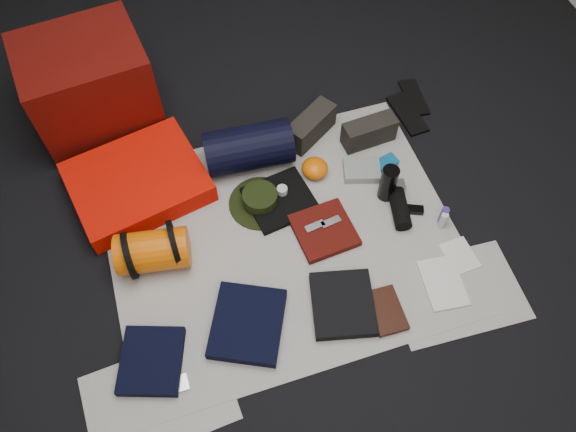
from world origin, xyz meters
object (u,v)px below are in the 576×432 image
object	(u,v)px
compact_camera	(393,187)
paperback_book	(386,311)
red_cabinet	(90,86)
sleeping_pad	(138,182)
navy_duffel	(248,148)
stuff_sack	(153,251)
water_bottle	(388,183)

from	to	relation	value
compact_camera	paperback_book	world-z (taller)	compact_camera
red_cabinet	sleeping_pad	bearing A→B (deg)	-84.89
navy_duffel	compact_camera	bearing A→B (deg)	-27.61
compact_camera	paperback_book	bearing A→B (deg)	-103.70
sleeping_pad	stuff_sack	distance (m)	0.42
water_bottle	compact_camera	world-z (taller)	water_bottle
water_bottle	navy_duffel	bearing A→B (deg)	145.25
stuff_sack	paperback_book	xyz separation A→B (m)	(0.90, -0.55, -0.08)
stuff_sack	compact_camera	xyz separation A→B (m)	(1.19, 0.03, -0.07)
stuff_sack	red_cabinet	bearing A→B (deg)	96.91
water_bottle	stuff_sack	bearing A→B (deg)	-179.26
red_cabinet	navy_duffel	world-z (taller)	red_cabinet
navy_duffel	paperback_book	distance (m)	1.04
red_cabinet	compact_camera	bearing A→B (deg)	-41.85
navy_duffel	paperback_book	xyz separation A→B (m)	(0.34, -0.97, -0.10)
red_cabinet	stuff_sack	size ratio (longest dim) A/B	1.85
red_cabinet	compact_camera	world-z (taller)	red_cabinet
sleeping_pad	navy_duffel	distance (m)	0.57
red_cabinet	compact_camera	size ratio (longest dim) A/B	5.24
sleeping_pad	navy_duffel	world-z (taller)	navy_duffel
compact_camera	red_cabinet	bearing A→B (deg)	157.26
navy_duffel	stuff_sack	bearing A→B (deg)	-139.37
stuff_sack	compact_camera	bearing A→B (deg)	1.57
red_cabinet	water_bottle	distance (m)	1.57
navy_duffel	paperback_book	size ratio (longest dim) A/B	2.06
water_bottle	compact_camera	size ratio (longest dim) A/B	1.83
navy_duffel	paperback_book	bearing A→B (deg)	-66.66
compact_camera	paperback_book	distance (m)	0.65
navy_duffel	red_cabinet	bearing A→B (deg)	145.88
red_cabinet	stuff_sack	bearing A→B (deg)	-89.91
navy_duffel	water_bottle	xyz separation A→B (m)	(0.58, -0.40, -0.01)
stuff_sack	water_bottle	xyz separation A→B (m)	(1.14, 0.01, 0.01)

